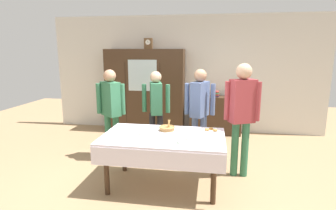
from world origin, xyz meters
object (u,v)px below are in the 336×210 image
at_px(tea_cup_mid_left, 213,136).
at_px(person_behind_table_left, 111,106).
at_px(bookshelf_low, 215,115).
at_px(tea_cup_back_edge, 143,133).
at_px(mantel_clock, 148,44).
at_px(person_beside_shelf, 242,109).
at_px(bread_basket, 167,128).
at_px(spoon_front_edge, 135,130).
at_px(spoon_back_edge, 160,136).
at_px(tea_cup_near_right, 194,133).
at_px(dining_table, 163,143).
at_px(tea_cup_mid_right, 180,141).
at_px(wall_cabinet, 145,91).
at_px(person_near_right_end, 156,105).
at_px(tea_cup_far_left, 188,138).
at_px(book_stack, 216,94).
at_px(pastry_plate, 211,131).
at_px(person_by_cabinet, 200,106).

height_order(tea_cup_mid_left, person_behind_table_left, person_behind_table_left).
bearing_deg(bookshelf_low, tea_cup_back_edge, -111.11).
height_order(mantel_clock, person_beside_shelf, mantel_clock).
relative_size(tea_cup_mid_left, person_behind_table_left, 0.08).
relative_size(bread_basket, spoon_front_edge, 2.02).
bearing_deg(person_beside_shelf, mantel_clock, 132.79).
height_order(mantel_clock, spoon_back_edge, mantel_clock).
xyz_separation_m(tea_cup_near_right, spoon_front_edge, (-0.87, 0.04, -0.02)).
distance_m(tea_cup_back_edge, person_beside_shelf, 1.51).
relative_size(person_behind_table_left, person_beside_shelf, 0.92).
relative_size(dining_table, bread_basket, 7.03).
relative_size(bread_basket, person_behind_table_left, 0.15).
height_order(bookshelf_low, tea_cup_mid_right, bookshelf_low).
relative_size(mantel_clock, bread_basket, 1.00).
relative_size(wall_cabinet, mantel_clock, 8.06).
distance_m(person_behind_table_left, person_near_right_end, 0.81).
height_order(dining_table, tea_cup_far_left, tea_cup_far_left).
distance_m(book_stack, bread_basket, 2.48).
xyz_separation_m(tea_cup_mid_left, person_behind_table_left, (-1.77, 0.86, 0.19)).
bearing_deg(tea_cup_mid_left, person_near_right_end, 130.36).
xyz_separation_m(bookshelf_low, tea_cup_mid_right, (-0.46, -2.90, 0.34)).
relative_size(dining_table, person_near_right_end, 1.10).
bearing_deg(tea_cup_near_right, person_beside_shelf, 29.38).
height_order(spoon_front_edge, person_near_right_end, person_near_right_end).
relative_size(tea_cup_mid_left, tea_cup_back_edge, 1.00).
height_order(tea_cup_mid_left, tea_cup_near_right, same).
bearing_deg(tea_cup_back_edge, tea_cup_near_right, 12.79).
distance_m(pastry_plate, person_by_cabinet, 0.80).
xyz_separation_m(spoon_front_edge, person_beside_shelf, (1.55, 0.35, 0.31)).
bearing_deg(tea_cup_far_left, tea_cup_back_edge, 171.00).
bearing_deg(person_beside_shelf, tea_cup_mid_left, -129.46).
height_order(bread_basket, person_near_right_end, person_near_right_end).
bearing_deg(book_stack, pastry_plate, -92.13).
bearing_deg(person_by_cabinet, person_near_right_end, 166.41).
bearing_deg(bookshelf_low, spoon_front_edge, -115.92).
relative_size(bookshelf_low, person_by_cabinet, 0.72).
bearing_deg(dining_table, spoon_front_edge, 157.74).
xyz_separation_m(tea_cup_near_right, person_beside_shelf, (0.68, 0.38, 0.28)).
distance_m(tea_cup_mid_right, person_beside_shelf, 1.17).
bearing_deg(wall_cabinet, tea_cup_back_edge, -76.63).
bearing_deg(tea_cup_mid_right, spoon_back_edge, 142.34).
relative_size(tea_cup_mid_left, spoon_back_edge, 1.09).
bearing_deg(pastry_plate, bread_basket, -176.58).
xyz_separation_m(wall_cabinet, spoon_front_edge, (0.45, -2.40, -0.21)).
bearing_deg(person_beside_shelf, bookshelf_low, 99.60).
xyz_separation_m(mantel_clock, book_stack, (1.55, 0.05, -1.12)).
height_order(tea_cup_far_left, bread_basket, bread_basket).
xyz_separation_m(bookshelf_low, tea_cup_near_right, (-0.33, -2.49, 0.34)).
bearing_deg(person_near_right_end, bread_basket, -69.20).
xyz_separation_m(bookshelf_low, spoon_front_edge, (-1.19, -2.45, 0.32)).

